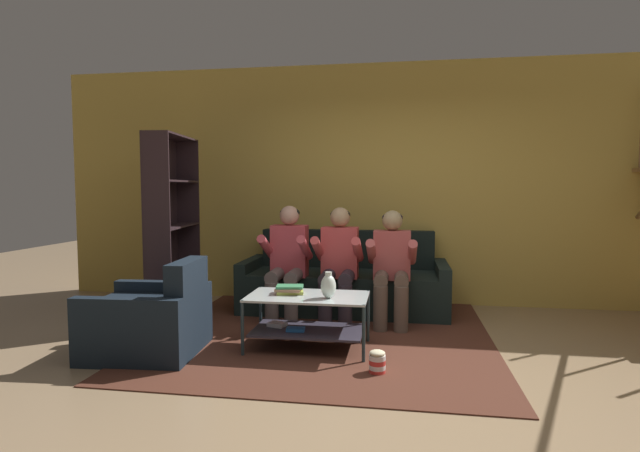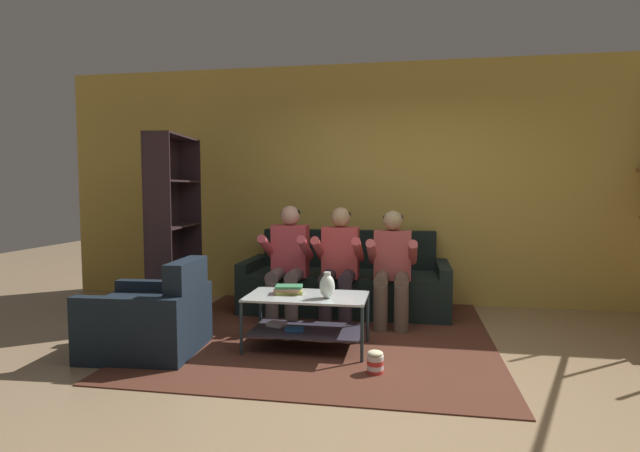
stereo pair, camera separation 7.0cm
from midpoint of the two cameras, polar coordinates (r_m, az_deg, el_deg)
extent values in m
plane|color=#957A59|center=(3.96, 7.25, -16.45)|extent=(16.80, 16.80, 0.00)
cube|color=gold|center=(6.16, 8.52, 4.74)|extent=(8.40, 0.12, 2.90)
cube|color=black|center=(5.74, 3.20, -7.48)|extent=(2.05, 0.89, 0.45)
cube|color=black|center=(6.02, 3.62, -2.59)|extent=(2.05, 0.18, 0.45)
cube|color=black|center=(5.96, -7.34, -6.49)|extent=(0.13, 0.89, 0.57)
cube|color=black|center=(5.71, 14.23, -7.07)|extent=(0.13, 0.89, 0.57)
cylinder|color=#5E514C|center=(5.14, -5.10, -8.91)|extent=(0.14, 0.14, 0.45)
cylinder|color=#5E514C|center=(5.09, -2.90, -9.03)|extent=(0.14, 0.14, 0.45)
cylinder|color=#5E514C|center=(5.25, -4.61, -5.62)|extent=(0.14, 0.42, 0.14)
cylinder|color=#5E514C|center=(5.21, -2.47, -5.70)|extent=(0.14, 0.42, 0.14)
cube|color=#C0434B|center=(5.40, -3.04, -2.83)|extent=(0.38, 0.22, 0.55)
cylinder|color=#C0434B|center=(5.27, -5.64, -2.42)|extent=(0.09, 0.49, 0.31)
cylinder|color=#C0434B|center=(5.17, -1.29, -2.53)|extent=(0.09, 0.49, 0.31)
sphere|color=tan|center=(5.36, -3.05, 1.21)|extent=(0.21, 0.21, 0.21)
ellipsoid|color=black|center=(5.38, -3.01, 1.50)|extent=(0.21, 0.21, 0.13)
cylinder|color=#2E242C|center=(5.03, 1.01, -9.20)|extent=(0.14, 0.14, 0.45)
cylinder|color=#2E242C|center=(5.00, 3.30, -9.28)|extent=(0.14, 0.14, 0.45)
cylinder|color=#2E242C|center=(5.14, 1.33, -5.83)|extent=(0.14, 0.42, 0.14)
cylinder|color=#2E242C|center=(5.12, 3.55, -5.89)|extent=(0.14, 0.42, 0.14)
cube|color=#C44444|center=(5.30, 2.74, -3.04)|extent=(0.38, 0.22, 0.54)
cylinder|color=#C44444|center=(5.15, 0.24, -2.65)|extent=(0.09, 0.49, 0.31)
cylinder|color=#C44444|center=(5.09, 4.76, -2.74)|extent=(0.09, 0.49, 0.31)
sphere|color=tan|center=(5.26, 2.76, 1.00)|extent=(0.21, 0.21, 0.21)
ellipsoid|color=black|center=(5.28, 2.79, 1.30)|extent=(0.21, 0.21, 0.13)
cylinder|color=brown|center=(4.97, 7.33, -9.38)|extent=(0.14, 0.14, 0.45)
cylinder|color=brown|center=(4.97, 9.67, -9.42)|extent=(0.14, 0.14, 0.45)
cylinder|color=brown|center=(5.09, 7.46, -5.97)|extent=(0.14, 0.42, 0.14)
cylinder|color=brown|center=(5.09, 9.72, -6.01)|extent=(0.14, 0.42, 0.14)
cube|color=#B74F4C|center=(5.26, 8.68, -3.30)|extent=(0.38, 0.22, 0.51)
cylinder|color=#B74F4C|center=(5.08, 6.34, -2.96)|extent=(0.09, 0.49, 0.31)
cylinder|color=#B74F4C|center=(5.07, 10.94, -3.03)|extent=(0.09, 0.49, 0.31)
sphere|color=tan|center=(5.22, 8.72, 0.62)|extent=(0.21, 0.21, 0.21)
ellipsoid|color=black|center=(5.24, 8.73, 0.92)|extent=(0.21, 0.21, 0.13)
cube|color=silver|center=(4.37, -1.04, -8.04)|extent=(1.04, 0.58, 0.02)
cube|color=#332F3C|center=(4.45, -1.03, -11.82)|extent=(0.96, 0.53, 0.02)
cylinder|color=#233437|center=(4.30, -8.52, -11.45)|extent=(0.03, 0.03, 0.48)
cylinder|color=#233437|center=(4.10, 5.32, -12.21)|extent=(0.03, 0.03, 0.48)
cylinder|color=#233437|center=(4.80, -6.41, -9.74)|extent=(0.03, 0.03, 0.48)
cylinder|color=#233437|center=(4.63, 5.90, -10.28)|extent=(0.03, 0.03, 0.48)
cube|color=silver|center=(4.55, -4.55, -11.12)|extent=(0.18, 0.16, 0.03)
cube|color=#2362B4|center=(4.40, -2.45, -11.70)|extent=(0.17, 0.11, 0.03)
cube|color=#50291D|center=(5.04, 1.19, -11.76)|extent=(3.11, 3.39, 0.01)
cube|color=brown|center=(5.04, 1.19, -11.74)|extent=(1.71, 1.86, 0.00)
ellipsoid|color=silver|center=(4.24, 1.31, -6.91)|extent=(0.13, 0.13, 0.20)
cylinder|color=silver|center=(4.22, 1.31, -5.58)|extent=(0.06, 0.06, 0.04)
cube|color=#ABB345|center=(4.44, -3.08, -7.56)|extent=(0.26, 0.20, 0.03)
cube|color=#98694D|center=(4.43, -3.23, -7.23)|extent=(0.22, 0.18, 0.02)
cube|color=#388253|center=(4.43, -3.11, -6.93)|extent=(0.25, 0.19, 0.02)
cube|color=#2D1E23|center=(5.25, -17.72, -0.42)|extent=(0.28, 0.05, 1.97)
cube|color=#2D1E23|center=(6.22, -14.34, 0.37)|extent=(0.28, 0.05, 1.97)
cube|color=#2D1E23|center=(5.78, -17.13, 0.02)|extent=(0.14, 1.04, 1.97)
cube|color=#2D1E23|center=(5.89, -15.69, -9.51)|extent=(0.40, 1.03, 0.02)
cube|color=#2D1E23|center=(5.79, -15.79, -4.86)|extent=(0.40, 1.03, 0.02)
cube|color=#2D1E23|center=(5.73, -15.89, 0.01)|extent=(0.40, 1.03, 0.02)
cube|color=#2D1E23|center=(5.72, -16.00, 4.95)|extent=(0.40, 1.03, 0.02)
cube|color=#2D1E23|center=(5.74, -16.10, 9.77)|extent=(0.40, 1.03, 0.02)
cube|color=#2E5EB5|center=(5.42, -17.18, -9.09)|extent=(0.22, 0.08, 0.28)
cube|color=#7C9AAB|center=(5.46, -17.00, -8.46)|extent=(0.22, 0.06, 0.38)
cube|color=#3656AF|center=(5.49, -16.74, -8.57)|extent=(0.19, 0.05, 0.35)
cube|color=#ADB745|center=(5.53, -16.88, -8.27)|extent=(0.25, 0.07, 0.39)
cube|color=teal|center=(5.57, -16.70, -7.97)|extent=(0.25, 0.08, 0.42)
cube|color=#9E7753|center=(5.64, -16.41, -8.37)|extent=(0.23, 0.07, 0.32)
cube|color=#24202B|center=(5.69, -16.22, -8.36)|extent=(0.23, 0.06, 0.30)
cube|color=teal|center=(5.73, -16.02, -8.32)|extent=(0.22, 0.07, 0.29)
cube|color=black|center=(4.58, -18.81, -10.80)|extent=(0.92, 0.66, 0.45)
cube|color=black|center=(4.35, -14.58, -6.07)|extent=(0.20, 0.61, 0.35)
cube|color=black|center=(4.88, -17.02, -9.21)|extent=(0.89, 0.17, 0.55)
cube|color=black|center=(4.26, -20.89, -11.30)|extent=(0.89, 0.17, 0.55)
cylinder|color=red|center=(3.96, 6.83, -16.21)|extent=(0.13, 0.13, 0.04)
cylinder|color=white|center=(3.94, 6.84, -15.72)|extent=(0.13, 0.13, 0.04)
cylinder|color=red|center=(3.93, 6.84, -15.23)|extent=(0.13, 0.13, 0.04)
cylinder|color=white|center=(3.92, 6.85, -14.73)|extent=(0.13, 0.13, 0.04)
ellipsoid|color=beige|center=(3.91, 6.85, -14.27)|extent=(0.12, 0.12, 0.04)
camera|label=1|loc=(0.04, -89.58, 0.03)|focal=28.00mm
camera|label=2|loc=(0.04, 90.42, -0.03)|focal=28.00mm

